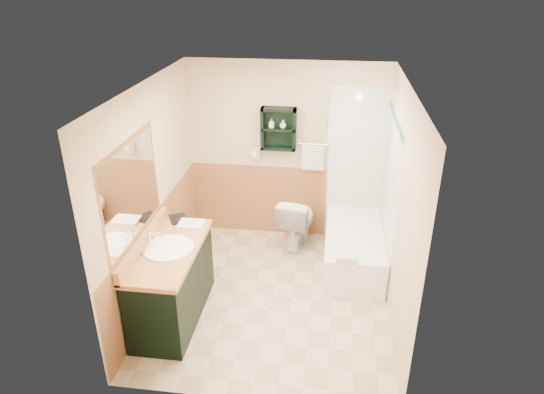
{
  "coord_description": "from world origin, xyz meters",
  "views": [
    {
      "loc": [
        0.59,
        -4.5,
        3.42
      ],
      "look_at": [
        -0.03,
        0.2,
        1.16
      ],
      "focal_mm": 32.0,
      "sensor_mm": 36.0,
      "label": 1
    }
  ],
  "objects_px": {
    "toilet": "(297,222)",
    "vanity_book": "(170,212)",
    "vanity": "(172,283)",
    "soap_bottle_a": "(272,126)",
    "soap_bottle_b": "(283,125)",
    "wall_shelf": "(279,129)",
    "hair_dryer": "(256,153)",
    "bathtub": "(353,247)"
  },
  "relations": [
    {
      "from": "wall_shelf",
      "to": "hair_dryer",
      "type": "height_order",
      "value": "wall_shelf"
    },
    {
      "from": "soap_bottle_b",
      "to": "vanity",
      "type": "bearing_deg",
      "value": -116.87
    },
    {
      "from": "bathtub",
      "to": "toilet",
      "type": "distance_m",
      "value": 0.82
    },
    {
      "from": "vanity",
      "to": "vanity_book",
      "type": "height_order",
      "value": "vanity_book"
    },
    {
      "from": "soap_bottle_a",
      "to": "soap_bottle_b",
      "type": "bearing_deg",
      "value": 0.0
    },
    {
      "from": "vanity",
      "to": "bathtub",
      "type": "distance_m",
      "value": 2.32
    },
    {
      "from": "wall_shelf",
      "to": "toilet",
      "type": "relative_size",
      "value": 0.74
    },
    {
      "from": "wall_shelf",
      "to": "soap_bottle_a",
      "type": "distance_m",
      "value": 0.1
    },
    {
      "from": "hair_dryer",
      "to": "vanity_book",
      "type": "height_order",
      "value": "hair_dryer"
    },
    {
      "from": "bathtub",
      "to": "vanity_book",
      "type": "height_order",
      "value": "vanity_book"
    },
    {
      "from": "vanity",
      "to": "bathtub",
      "type": "relative_size",
      "value": 0.89
    },
    {
      "from": "bathtub",
      "to": "soap_bottle_a",
      "type": "xyz_separation_m",
      "value": [
        -1.11,
        0.59,
        1.36
      ]
    },
    {
      "from": "toilet",
      "to": "vanity_book",
      "type": "bearing_deg",
      "value": 48.93
    },
    {
      "from": "vanity_book",
      "to": "soap_bottle_a",
      "type": "height_order",
      "value": "soap_bottle_a"
    },
    {
      "from": "hair_dryer",
      "to": "soap_bottle_b",
      "type": "relative_size",
      "value": 2.29
    },
    {
      "from": "toilet",
      "to": "soap_bottle_b",
      "type": "xyz_separation_m",
      "value": [
        -0.23,
        0.24,
        1.24
      ]
    },
    {
      "from": "vanity",
      "to": "toilet",
      "type": "relative_size",
      "value": 1.8
    },
    {
      "from": "vanity_book",
      "to": "toilet",
      "type": "bearing_deg",
      "value": 11.12
    },
    {
      "from": "hair_dryer",
      "to": "toilet",
      "type": "height_order",
      "value": "hair_dryer"
    },
    {
      "from": "vanity",
      "to": "vanity_book",
      "type": "relative_size",
      "value": 5.77
    },
    {
      "from": "hair_dryer",
      "to": "soap_bottle_b",
      "type": "distance_m",
      "value": 0.54
    },
    {
      "from": "soap_bottle_a",
      "to": "wall_shelf",
      "type": "bearing_deg",
      "value": 3.29
    },
    {
      "from": "hair_dryer",
      "to": "vanity_book",
      "type": "bearing_deg",
      "value": -119.64
    },
    {
      "from": "bathtub",
      "to": "vanity_book",
      "type": "xyz_separation_m",
      "value": [
        -2.08,
        -0.71,
        0.73
      ]
    },
    {
      "from": "hair_dryer",
      "to": "vanity",
      "type": "distance_m",
      "value": 2.15
    },
    {
      "from": "vanity",
      "to": "toilet",
      "type": "bearing_deg",
      "value": 54.08
    },
    {
      "from": "bathtub",
      "to": "soap_bottle_a",
      "type": "bearing_deg",
      "value": 151.85
    },
    {
      "from": "vanity_book",
      "to": "soap_bottle_a",
      "type": "distance_m",
      "value": 1.75
    },
    {
      "from": "wall_shelf",
      "to": "toilet",
      "type": "xyz_separation_m",
      "value": [
        0.29,
        -0.25,
        -1.19
      ]
    },
    {
      "from": "bathtub",
      "to": "vanity_book",
      "type": "relative_size",
      "value": 6.49
    },
    {
      "from": "wall_shelf",
      "to": "toilet",
      "type": "height_order",
      "value": "wall_shelf"
    },
    {
      "from": "wall_shelf",
      "to": "soap_bottle_a",
      "type": "bearing_deg",
      "value": -176.71
    },
    {
      "from": "soap_bottle_a",
      "to": "vanity",
      "type": "bearing_deg",
      "value": -113.26
    },
    {
      "from": "soap_bottle_a",
      "to": "toilet",
      "type": "bearing_deg",
      "value": -33.01
    },
    {
      "from": "soap_bottle_a",
      "to": "hair_dryer",
      "type": "bearing_deg",
      "value": 171.98
    },
    {
      "from": "wall_shelf",
      "to": "hair_dryer",
      "type": "xyz_separation_m",
      "value": [
        -0.3,
        0.02,
        -0.35
      ]
    },
    {
      "from": "wall_shelf",
      "to": "bathtub",
      "type": "bearing_deg",
      "value": -30.34
    },
    {
      "from": "wall_shelf",
      "to": "bathtub",
      "type": "relative_size",
      "value": 0.37
    },
    {
      "from": "wall_shelf",
      "to": "vanity_book",
      "type": "bearing_deg",
      "value": -128.96
    },
    {
      "from": "vanity",
      "to": "soap_bottle_a",
      "type": "relative_size",
      "value": 11.04
    },
    {
      "from": "bathtub",
      "to": "soap_bottle_b",
      "type": "bearing_deg",
      "value": 148.42
    },
    {
      "from": "vanity",
      "to": "soap_bottle_b",
      "type": "distance_m",
      "value": 2.42
    }
  ]
}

